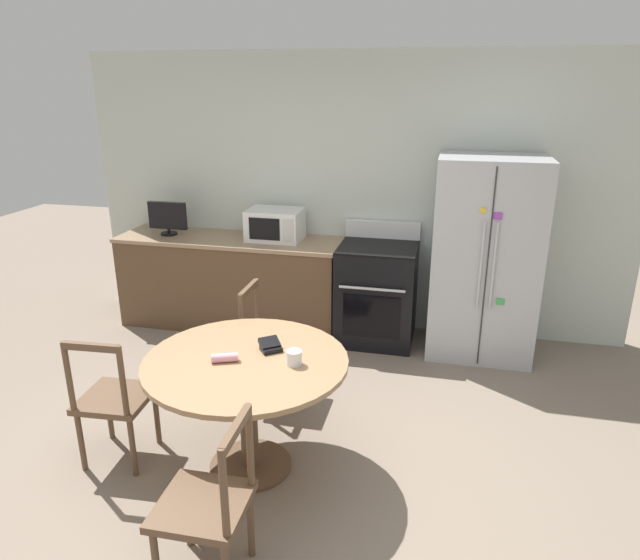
# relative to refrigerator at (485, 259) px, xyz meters

# --- Properties ---
(ground_plane) EXTENTS (14.00, 14.00, 0.00)m
(ground_plane) POSITION_rel_refrigerator_xyz_m (-1.26, -2.24, -0.87)
(ground_plane) COLOR gray
(back_wall) EXTENTS (5.20, 0.10, 2.60)m
(back_wall) POSITION_rel_refrigerator_xyz_m (-1.26, 0.41, 0.43)
(back_wall) COLOR silver
(back_wall) RESTS_ON ground_plane
(kitchen_counter) EXTENTS (2.18, 0.64, 0.90)m
(kitchen_counter) POSITION_rel_refrigerator_xyz_m (-2.38, 0.05, -0.42)
(kitchen_counter) COLOR brown
(kitchen_counter) RESTS_ON ground_plane
(refrigerator) EXTENTS (0.90, 0.72, 1.75)m
(refrigerator) POSITION_rel_refrigerator_xyz_m (0.00, 0.00, 0.00)
(refrigerator) COLOR #B2B5BA
(refrigerator) RESTS_ON ground_plane
(oven_range) EXTENTS (0.70, 0.68, 1.08)m
(oven_range) POSITION_rel_refrigerator_xyz_m (-0.93, 0.03, -0.41)
(oven_range) COLOR black
(oven_range) RESTS_ON ground_plane
(microwave) EXTENTS (0.51, 0.38, 0.29)m
(microwave) POSITION_rel_refrigerator_xyz_m (-1.93, 0.10, 0.17)
(microwave) COLOR white
(microwave) RESTS_ON kitchen_counter
(countertop_tv) EXTENTS (0.38, 0.16, 0.32)m
(countertop_tv) POSITION_rel_refrigerator_xyz_m (-3.00, 0.03, 0.20)
(countertop_tv) COLOR black
(countertop_tv) RESTS_ON kitchen_counter
(dining_table) EXTENTS (1.23, 1.23, 0.77)m
(dining_table) POSITION_rel_refrigerator_xyz_m (-1.44, -2.06, -0.25)
(dining_table) COLOR #997551
(dining_table) RESTS_ON ground_plane
(dining_chair_far) EXTENTS (0.42, 0.42, 0.90)m
(dining_chair_far) POSITION_rel_refrigerator_xyz_m (-1.57, -1.21, -0.44)
(dining_chair_far) COLOR brown
(dining_chair_far) RESTS_ON ground_plane
(dining_chair_near) EXTENTS (0.43, 0.43, 0.90)m
(dining_chair_near) POSITION_rel_refrigerator_xyz_m (-1.33, -2.92, -0.44)
(dining_chair_near) COLOR brown
(dining_chair_near) RESTS_ON ground_plane
(dining_chair_left) EXTENTS (0.45, 0.45, 0.90)m
(dining_chair_left) POSITION_rel_refrigerator_xyz_m (-2.30, -2.17, -0.44)
(dining_chair_left) COLOR brown
(dining_chair_left) RESTS_ON ground_plane
(candle_glass) EXTENTS (0.09, 0.09, 0.09)m
(candle_glass) POSITION_rel_refrigerator_xyz_m (-1.14, -2.06, -0.07)
(candle_glass) COLOR silver
(candle_glass) RESTS_ON dining_table
(folded_napkin) EXTENTS (0.16, 0.11, 0.05)m
(folded_napkin) POSITION_rel_refrigerator_xyz_m (-1.55, -2.12, -0.08)
(folded_napkin) COLOR pink
(folded_napkin) RESTS_ON dining_table
(wallet) EXTENTS (0.17, 0.17, 0.07)m
(wallet) POSITION_rel_refrigerator_xyz_m (-1.34, -1.91, -0.08)
(wallet) COLOR black
(wallet) RESTS_ON dining_table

